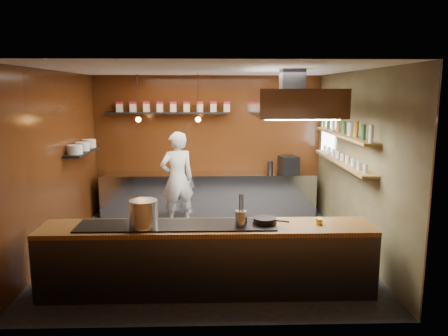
{
  "coord_description": "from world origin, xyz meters",
  "views": [
    {
      "loc": [
        0.06,
        -7.13,
        2.68
      ],
      "look_at": [
        0.28,
        0.4,
        1.33
      ],
      "focal_mm": 35.0,
      "sensor_mm": 36.0,
      "label": 1
    }
  ],
  "objects_px": {
    "extractor_hood": "(292,102)",
    "espresso_machine": "(289,165)",
    "stockpot_small": "(141,215)",
    "stockpot_large": "(144,214)",
    "chef": "(177,179)"
  },
  "relations": [
    {
      "from": "espresso_machine",
      "to": "stockpot_large",
      "type": "bearing_deg",
      "value": -136.25
    },
    {
      "from": "stockpot_large",
      "to": "stockpot_small",
      "type": "distance_m",
      "value": 0.08
    },
    {
      "from": "stockpot_small",
      "to": "espresso_machine",
      "type": "relative_size",
      "value": 0.81
    },
    {
      "from": "stockpot_large",
      "to": "chef",
      "type": "bearing_deg",
      "value": 86.48
    },
    {
      "from": "stockpot_large",
      "to": "chef",
      "type": "relative_size",
      "value": 0.19
    },
    {
      "from": "stockpot_small",
      "to": "espresso_machine",
      "type": "xyz_separation_m",
      "value": [
        2.6,
        3.81,
        0.01
      ]
    },
    {
      "from": "extractor_hood",
      "to": "chef",
      "type": "height_order",
      "value": "extractor_hood"
    },
    {
      "from": "espresso_machine",
      "to": "stockpot_small",
      "type": "bearing_deg",
      "value": -137.08
    },
    {
      "from": "stockpot_large",
      "to": "stockpot_small",
      "type": "height_order",
      "value": "stockpot_large"
    },
    {
      "from": "extractor_hood",
      "to": "espresso_machine",
      "type": "distance_m",
      "value": 2.96
    },
    {
      "from": "extractor_hood",
      "to": "chef",
      "type": "xyz_separation_m",
      "value": [
        -1.92,
        1.79,
        -1.56
      ]
    },
    {
      "from": "stockpot_small",
      "to": "stockpot_large",
      "type": "bearing_deg",
      "value": -47.94
    },
    {
      "from": "extractor_hood",
      "to": "espresso_machine",
      "type": "relative_size",
      "value": 5.33
    },
    {
      "from": "extractor_hood",
      "to": "espresso_machine",
      "type": "xyz_separation_m",
      "value": [
        0.45,
        2.56,
        -1.42
      ]
    },
    {
      "from": "chef",
      "to": "stockpot_large",
      "type": "bearing_deg",
      "value": 62.94
    }
  ]
}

